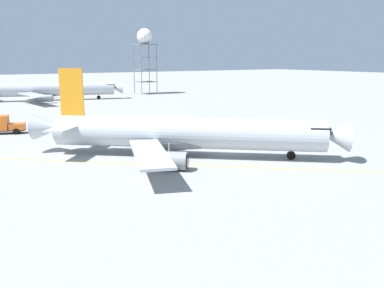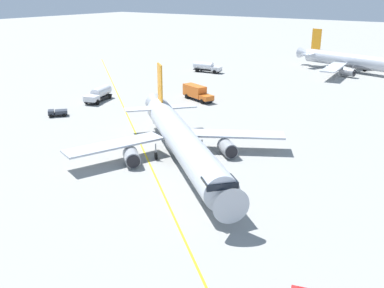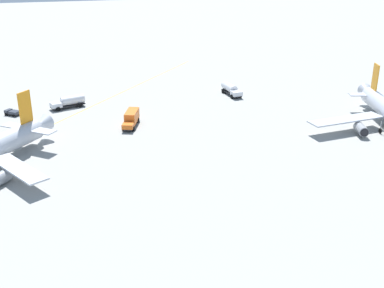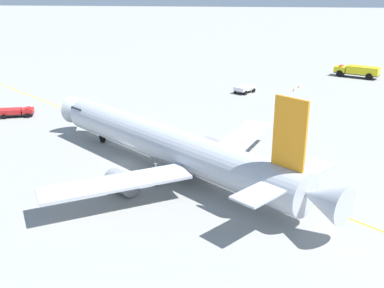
{
  "view_description": "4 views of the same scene",
  "coord_description": "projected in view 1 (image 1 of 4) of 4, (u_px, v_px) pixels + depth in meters",
  "views": [
    {
      "loc": [
        32.72,
        42.68,
        12.61
      ],
      "look_at": [
        6.13,
        0.85,
        2.27
      ],
      "focal_mm": 38.83,
      "sensor_mm": 36.0,
      "label": 1
    },
    {
      "loc": [
        -29.07,
        44.22,
        22.96
      ],
      "look_at": [
        4.15,
        -3.19,
        2.46
      ],
      "focal_mm": 41.29,
      "sensor_mm": 36.0,
      "label": 2
    },
    {
      "loc": [
        -76.41,
        -19.11,
        36.39
      ],
      "look_at": [
        -13.23,
        -36.63,
        9.69
      ],
      "focal_mm": 45.24,
      "sensor_mm": 36.0,
      "label": 3
    },
    {
      "loc": [
        12.23,
        -48.46,
        20.44
      ],
      "look_at": [
        7.79,
        -4.03,
        4.06
      ],
      "focal_mm": 42.64,
      "sensor_mm": 36.0,
      "label": 4
    }
  ],
  "objects": [
    {
      "name": "ground_plane",
      "position": [
        228.0,
        155.0,
        55.02
      ],
      "size": [
        600.0,
        600.0,
        0.0
      ],
      "primitive_type": "plane",
      "color": "gray"
    },
    {
      "name": "airliner_main",
      "position": [
        183.0,
        134.0,
        53.53
      ],
      "size": [
        33.7,
        29.73,
        11.27
      ],
      "rotation": [
        0.0,
        0.0,
        2.44
      ],
      "color": "#B2B7C1",
      "rests_on": "ground_plane"
    },
    {
      "name": "airliner_secondary",
      "position": [
        46.0,
        90.0,
        123.81
      ],
      "size": [
        44.27,
        36.77,
        11.36
      ],
      "rotation": [
        0.0,
        0.0,
        2.88
      ],
      "color": "#B2B7C1",
      "rests_on": "ground_plane"
    },
    {
      "name": "radar_tower",
      "position": [
        145.0,
        41.0,
        144.3
      ],
      "size": [
        6.78,
        6.78,
        22.56
      ],
      "color": "slate",
      "rests_on": "ground_plane"
    },
    {
      "name": "taxiway_centreline",
      "position": [
        159.0,
        164.0,
        50.02
      ],
      "size": [
        146.08,
        123.67,
        0.01
      ],
      "rotation": [
        0.0,
        0.0,
        2.44
      ],
      "color": "yellow",
      "rests_on": "ground_plane"
    }
  ]
}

